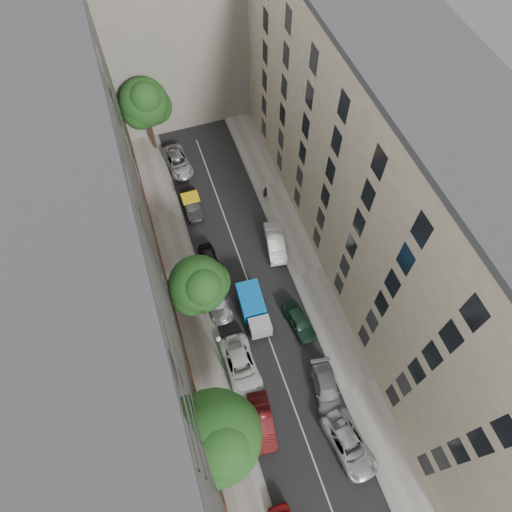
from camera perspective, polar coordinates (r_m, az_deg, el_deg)
name	(u,v)px	position (r m, az deg, el deg)	size (l,w,h in m)	color
ground	(251,289)	(41.51, -0.64, -4.14)	(120.00, 120.00, 0.00)	#4C4C49
road_surface	(251,289)	(41.50, -0.64, -4.14)	(8.00, 44.00, 0.02)	black
sidewalk_left	(192,306)	(41.07, -8.00, -6.20)	(3.00, 44.00, 0.15)	gray
sidewalk_right	(307,272)	(42.53, 6.43, -2.00)	(3.00, 44.00, 0.15)	gray
building_left	(96,267)	(32.92, -19.35, -1.29)	(8.00, 44.00, 20.00)	#4B4846
building_right	(387,188)	(36.44, 16.06, 8.15)	(8.00, 44.00, 20.00)	beige
building_endcap	(167,23)	(54.24, -11.04, 26.71)	(18.00, 12.00, 18.00)	gray
tarp_truck	(253,309)	(39.28, -0.32, -6.65)	(2.14, 4.90, 2.22)	black
car_left_1	(262,421)	(36.89, 0.77, -19.97)	(1.57, 4.49, 1.48)	#4C0F10
car_left_2	(241,366)	(37.99, -1.89, -13.55)	(2.48, 5.39, 1.50)	silver
car_left_3	(217,300)	(40.41, -4.91, -5.53)	(1.85, 4.56, 1.32)	silver
car_left_4	(210,261)	(42.42, -5.78, -0.60)	(1.52, 3.79, 1.29)	black
car_left_5	(192,205)	(46.27, -8.05, 6.38)	(1.50, 4.30, 1.42)	black
car_left_6	(178,162)	(50.28, -9.75, 11.54)	(2.29, 4.96, 1.38)	#B3B3B8
car_right_0	(349,445)	(37.25, 11.56, -22.10)	(2.44, 5.29, 1.47)	#B3B4B8
car_right_1	(326,389)	(37.92, 8.76, -16.10)	(1.91, 4.69, 1.36)	slate
car_right_2	(299,321)	(39.57, 5.40, -8.14)	(1.63, 4.05, 1.38)	black
car_right_3	(275,243)	(43.18, 2.42, 1.69)	(1.59, 4.55, 1.50)	silver
tree_near	(216,439)	(31.24, -4.96, -21.81)	(6.23, 6.10, 9.31)	#382619
tree_mid	(200,286)	(35.92, -7.04, -3.73)	(4.98, 4.66, 7.79)	#382619
tree_far	(145,105)	(48.99, -13.65, 17.92)	(5.18, 4.89, 8.79)	#382619
lamp_post	(221,351)	(34.63, -4.43, -11.79)	(0.36, 0.36, 6.89)	#164F24
pedestrian	(265,192)	(46.56, 1.16, 7.97)	(0.56, 0.37, 1.53)	black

